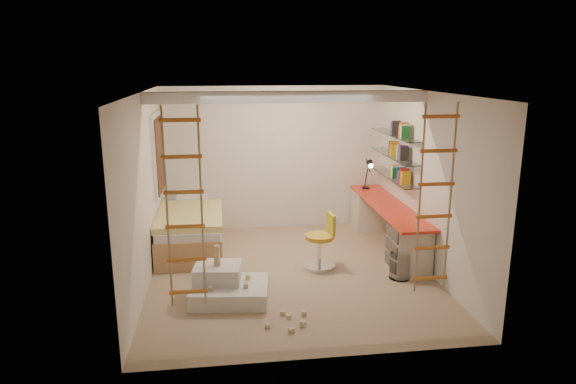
{
  "coord_description": "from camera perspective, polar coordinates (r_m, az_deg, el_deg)",
  "views": [
    {
      "loc": [
        -0.97,
        -6.91,
        2.96
      ],
      "look_at": [
        0.0,
        0.3,
        1.15
      ],
      "focal_mm": 32.0,
      "sensor_mm": 36.0,
      "label": 1
    }
  ],
  "objects": [
    {
      "name": "window_blind",
      "position": [
        8.58,
        -14.02,
        4.1
      ],
      "size": [
        0.02,
        1.0,
        1.2
      ],
      "primitive_type": "cube",
      "color": "#4C2D1E",
      "rests_on": "window_frame"
    },
    {
      "name": "floor",
      "position": [
        7.58,
        0.31,
        -9.02
      ],
      "size": [
        4.5,
        4.5,
        0.0
      ],
      "primitive_type": "plane",
      "color": "tan",
      "rests_on": "ground"
    },
    {
      "name": "shelves",
      "position": [
        8.65,
        11.65,
        3.97
      ],
      "size": [
        0.25,
        1.8,
        0.71
      ],
      "color": "white",
      "rests_on": "wall_right"
    },
    {
      "name": "bed",
      "position": [
        8.56,
        -10.73,
        -4.17
      ],
      "size": [
        1.02,
        2.0,
        0.69
      ],
      "color": "#AD7F51",
      "rests_on": "floor"
    },
    {
      "name": "toy_blocks",
      "position": [
        6.44,
        -3.58,
        -11.06
      ],
      "size": [
        1.18,
        1.15,
        0.7
      ],
      "color": "#CCB284",
      "rests_on": "floor"
    },
    {
      "name": "rope_ladder_right",
      "position": [
        5.84,
        16.02,
        -0.91
      ],
      "size": [
        0.41,
        0.04,
        2.13
      ],
      "primitive_type": null,
      "color": "orange",
      "rests_on": "ceiling"
    },
    {
      "name": "task_lamp",
      "position": [
        9.3,
        8.99,
        2.49
      ],
      "size": [
        0.14,
        0.36,
        0.57
      ],
      "color": "black",
      "rests_on": "desk"
    },
    {
      "name": "desk",
      "position": [
        8.61,
        10.91,
        -3.56
      ],
      "size": [
        0.56,
        2.8,
        0.75
      ],
      "color": "red",
      "rests_on": "floor"
    },
    {
      "name": "swivel_chair",
      "position": [
        7.7,
        3.67,
        -6.21
      ],
      "size": [
        0.55,
        0.55,
        0.83
      ],
      "color": "gold",
      "rests_on": "floor"
    },
    {
      "name": "ceiling_beam",
      "position": [
        7.29,
        0.0,
        10.51
      ],
      "size": [
        4.0,
        0.18,
        0.16
      ],
      "primitive_type": "cube",
      "color": "white",
      "rests_on": "ceiling"
    },
    {
      "name": "play_platform",
      "position": [
        6.8,
        -6.86,
        -10.37
      ],
      "size": [
        1.06,
        0.87,
        0.43
      ],
      "color": "silver",
      "rests_on": "floor"
    },
    {
      "name": "rope_ladder_left",
      "position": [
        5.37,
        -11.44,
        -1.91
      ],
      "size": [
        0.41,
        0.04,
        2.13
      ],
      "primitive_type": null,
      "color": "orange",
      "rests_on": "ceiling"
    },
    {
      "name": "books",
      "position": [
        8.63,
        11.68,
        4.58
      ],
      "size": [
        0.14,
        0.7,
        0.92
      ],
      "color": "yellow",
      "rests_on": "shelves"
    },
    {
      "name": "waste_bin",
      "position": [
        7.52,
        12.33,
        -8.01
      ],
      "size": [
        0.3,
        0.3,
        0.37
      ],
      "primitive_type": "cylinder",
      "color": "white",
      "rests_on": "floor"
    },
    {
      "name": "window_frame",
      "position": [
        8.58,
        -14.28,
        4.09
      ],
      "size": [
        0.06,
        1.15,
        1.35
      ],
      "primitive_type": "cube",
      "color": "white",
      "rests_on": "wall_left"
    }
  ]
}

